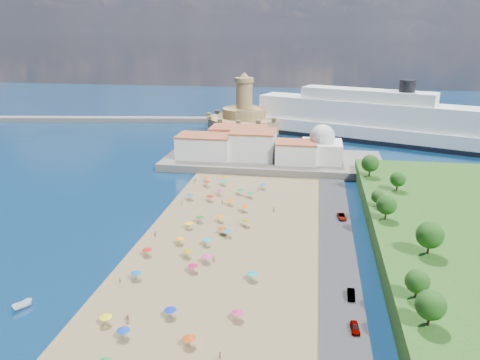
# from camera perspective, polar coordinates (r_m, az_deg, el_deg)

# --- Properties ---
(ground) EXTENTS (700.00, 700.00, 0.00)m
(ground) POSITION_cam_1_polar(r_m,az_deg,el_deg) (130.28, -3.52, -6.59)
(ground) COLOR #071938
(ground) RESTS_ON ground
(terrace) EXTENTS (90.00, 36.00, 3.00)m
(terrace) POSITION_cam_1_polar(r_m,az_deg,el_deg) (196.45, 3.98, 2.32)
(terrace) COLOR #59544C
(terrace) RESTS_ON ground
(jetty) EXTENTS (18.00, 70.00, 2.40)m
(jetty) POSITION_cam_1_polar(r_m,az_deg,el_deg) (232.98, -0.61, 4.75)
(jetty) COLOR #59544C
(jetty) RESTS_ON ground
(breakwater) EXTENTS (199.03, 34.77, 2.60)m
(breakwater) POSITION_cam_1_polar(r_m,az_deg,el_deg) (306.00, -17.64, 7.08)
(breakwater) COLOR #59544C
(breakwater) RESTS_ON ground
(waterfront_buildings) EXTENTS (57.00, 29.00, 11.00)m
(waterfront_buildings) POSITION_cam_1_polar(r_m,az_deg,el_deg) (197.03, 0.25, 4.33)
(waterfront_buildings) COLOR silver
(waterfront_buildings) RESTS_ON terrace
(domed_building) EXTENTS (16.00, 16.00, 15.00)m
(domed_building) POSITION_cam_1_polar(r_m,az_deg,el_deg) (191.95, 9.94, 4.03)
(domed_building) COLOR silver
(domed_building) RESTS_ON terrace
(fortress) EXTENTS (40.00, 40.00, 32.40)m
(fortress) POSITION_cam_1_polar(r_m,az_deg,el_deg) (260.87, 0.51, 7.39)
(fortress) COLOR #A58B52
(fortress) RESTS_ON ground
(cruise_ship) EXTENTS (140.86, 71.51, 31.21)m
(cruise_ship) POSITION_cam_1_polar(r_m,az_deg,el_deg) (248.88, 15.02, 6.88)
(cruise_ship) COLOR black
(cruise_ship) RESTS_ON ground
(beach_parasols) EXTENTS (31.80, 115.80, 2.20)m
(beach_parasols) POSITION_cam_1_polar(r_m,az_deg,el_deg) (123.84, -4.60, -6.87)
(beach_parasols) COLOR gray
(beach_parasols) RESTS_ON beach
(beachgoers) EXTENTS (32.32, 94.89, 1.88)m
(beachgoers) POSITION_cam_1_polar(r_m,az_deg,el_deg) (131.76, -4.32, -5.78)
(beachgoers) COLOR tan
(beachgoers) RESTS_ON beach
(parked_cars) EXTENTS (2.93, 59.42, 1.41)m
(parked_cars) POSITION_cam_1_polar(r_m,az_deg,el_deg) (118.41, 12.85, -8.91)
(parked_cars) COLOR gray
(parked_cars) RESTS_ON promenade
(hillside_trees) EXTENTS (12.98, 109.88, 7.75)m
(hillside_trees) POSITION_cam_1_polar(r_m,az_deg,el_deg) (121.16, 18.93, -4.31)
(hillside_trees) COLOR #382314
(hillside_trees) RESTS_ON hillside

